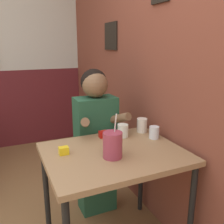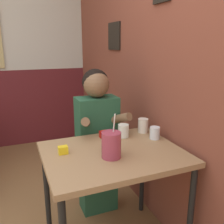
{
  "view_description": "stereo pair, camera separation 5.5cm",
  "coord_description": "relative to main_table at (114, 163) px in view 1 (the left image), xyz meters",
  "views": [
    {
      "loc": [
        0.27,
        -1.07,
        1.45
      ],
      "look_at": [
        0.95,
        0.44,
        1.0
      ],
      "focal_mm": 40.0,
      "sensor_mm": 36.0,
      "label": 1
    },
    {
      "loc": [
        0.32,
        -1.09,
        1.45
      ],
      "look_at": [
        0.95,
        0.44,
        1.0
      ],
      "focal_mm": 40.0,
      "sensor_mm": 36.0,
      "label": 2
    }
  ],
  "objects": [
    {
      "name": "glass_center",
      "position": [
        0.17,
        0.22,
        0.13
      ],
      "size": [
        0.08,
        0.08,
        0.1
      ],
      "color": "silver",
      "rests_on": "main_table"
    },
    {
      "name": "brick_wall_right",
      "position": [
        0.51,
        1.03,
        0.66
      ],
      "size": [
        0.08,
        4.65,
        2.7
      ],
      "color": "brown",
      "rests_on": "ground_plane"
    },
    {
      "name": "main_table",
      "position": [
        0.0,
        0.0,
        0.0
      ],
      "size": [
        0.89,
        0.71,
        0.78
      ],
      "color": "#93704C",
      "rests_on": "ground_plane"
    },
    {
      "name": "condiment_ketchup",
      "position": [
        0.03,
        0.26,
        0.11
      ],
      "size": [
        0.06,
        0.04,
        0.05
      ],
      "color": "#B7140F",
      "rests_on": "main_table"
    },
    {
      "name": "condiment_mustard",
      "position": [
        -0.31,
        0.09,
        0.11
      ],
      "size": [
        0.06,
        0.04,
        0.05
      ],
      "color": "yellow",
      "rests_on": "main_table"
    },
    {
      "name": "glass_far_side",
      "position": [
        0.36,
        0.25,
        0.14
      ],
      "size": [
        0.08,
        0.08,
        0.11
      ],
      "color": "silver",
      "rests_on": "main_table"
    },
    {
      "name": "glass_near_pitcher",
      "position": [
        0.37,
        0.09,
        0.13
      ],
      "size": [
        0.07,
        0.07,
        0.09
      ],
      "color": "silver",
      "rests_on": "main_table"
    },
    {
      "name": "person_seated",
      "position": [
        0.06,
        0.5,
        -0.02
      ],
      "size": [
        0.42,
        0.41,
        1.26
      ],
      "color": "#235138",
      "rests_on": "ground_plane"
    },
    {
      "name": "cocktail_pitcher",
      "position": [
        -0.05,
        -0.08,
        0.17
      ],
      "size": [
        0.12,
        0.12,
        0.28
      ],
      "color": "#99384C",
      "rests_on": "main_table"
    }
  ]
}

